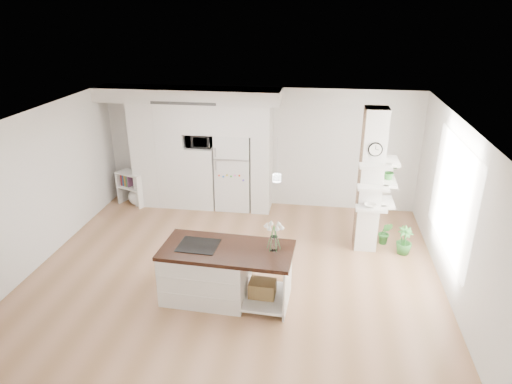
% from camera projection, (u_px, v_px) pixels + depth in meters
% --- Properties ---
extents(floor, '(7.00, 6.00, 0.01)m').
position_uv_depth(floor, '(235.00, 270.00, 8.02)').
color(floor, '#AB7D5D').
rests_on(floor, ground).
extents(room, '(7.04, 6.04, 2.72)m').
position_uv_depth(room, '(233.00, 171.00, 7.31)').
color(room, white).
rests_on(room, ground).
extents(cabinet_wall, '(4.00, 0.71, 2.70)m').
position_uv_depth(cabinet_wall, '(193.00, 142.00, 10.08)').
color(cabinet_wall, white).
rests_on(cabinet_wall, floor).
extents(refrigerator, '(0.78, 0.69, 1.75)m').
position_uv_depth(refrigerator, '(234.00, 171.00, 10.21)').
color(refrigerator, white).
rests_on(refrigerator, floor).
extents(column, '(0.69, 0.90, 2.70)m').
position_uv_depth(column, '(375.00, 183.00, 8.22)').
color(column, silver).
rests_on(column, floor).
extents(window, '(0.00, 2.40, 2.40)m').
position_uv_depth(window, '(452.00, 197.00, 7.25)').
color(window, white).
rests_on(window, room).
extents(pendant_light, '(0.12, 0.12, 0.10)m').
position_uv_depth(pendant_light, '(342.00, 157.00, 7.12)').
color(pendant_light, white).
rests_on(pendant_light, room).
extents(kitchen_island, '(2.05, 1.04, 1.47)m').
position_uv_depth(kitchen_island, '(213.00, 271.00, 7.12)').
color(kitchen_island, white).
rests_on(kitchen_island, floor).
extents(bookshelf, '(0.75, 0.58, 0.78)m').
position_uv_depth(bookshelf, '(134.00, 191.00, 10.56)').
color(bookshelf, white).
rests_on(bookshelf, floor).
extents(floor_plant_a, '(0.30, 0.26, 0.48)m').
position_uv_depth(floor_plant_a, '(385.00, 233.00, 8.82)').
color(floor_plant_a, '#317A30').
rests_on(floor_plant_a, floor).
extents(floor_plant_b, '(0.40, 0.40, 0.53)m').
position_uv_depth(floor_plant_b, '(404.00, 241.00, 8.47)').
color(floor_plant_b, '#317A30').
rests_on(floor_plant_b, floor).
extents(microwave, '(0.54, 0.37, 0.30)m').
position_uv_depth(microwave, '(200.00, 140.00, 10.00)').
color(microwave, '#2D2D2D').
rests_on(microwave, cabinet_wall).
extents(shelf_plant, '(0.27, 0.23, 0.30)m').
position_uv_depth(shelf_plant, '(390.00, 171.00, 8.27)').
color(shelf_plant, '#317A30').
rests_on(shelf_plant, column).
extents(decor_bowl, '(0.22, 0.22, 0.05)m').
position_uv_depth(decor_bowl, '(370.00, 205.00, 8.15)').
color(decor_bowl, white).
rests_on(decor_bowl, column).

